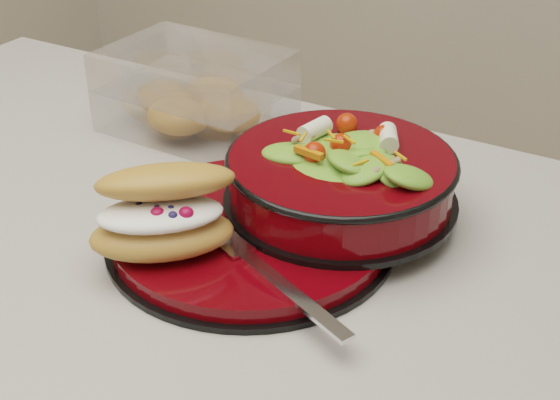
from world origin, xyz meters
The scene contains 5 objects.
dinner_plate centered at (0.00, 0.06, 0.91)m, with size 0.27×0.27×0.02m.
salad_bowl centered at (0.05, 0.14, 0.96)m, with size 0.22×0.22×0.09m.
croissant centered at (-0.05, -0.01, 0.96)m, with size 0.14×0.15×0.07m.
fork centered at (0.06, 0.00, 0.92)m, with size 0.17×0.09×0.00m.
pastry_box centered at (-0.19, 0.24, 0.94)m, with size 0.21×0.15×0.09m.
Camera 1 is at (0.32, -0.45, 1.31)m, focal length 50.00 mm.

